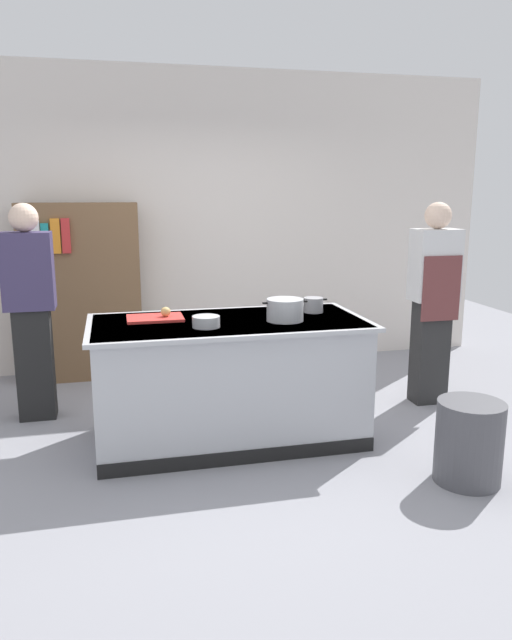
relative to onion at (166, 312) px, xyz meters
The scene contains 12 objects.
ground_plane 1.06m from the onion, 19.41° to the right, with size 10.00×10.00×0.00m, color gray.
back_wall 2.07m from the onion, 77.48° to the left, with size 6.40×0.12×3.00m, color silver.
counter_island 0.67m from the onion, 19.47° to the right, with size 1.98×0.98×0.90m.
cutting_board 0.09m from the onion, behind, with size 0.40×0.28×0.02m, color red.
onion is the anchor object (origin of this frame).
stock_pot 0.86m from the onion, 16.61° to the right, with size 0.33×0.26×0.16m.
sauce_pan 1.12m from the onion, ahead, with size 0.21×0.15×0.11m.
mixing_bowl 0.41m from the onion, 52.87° to the right, with size 0.19×0.19×0.08m, color #B7BABF.
trash_bin 2.23m from the onion, 33.26° to the right, with size 0.42×0.42×0.53m, color #4C4C51.
person_chef 2.28m from the onion, ahead, with size 0.38×0.25×1.72m.
person_guest 1.18m from the onion, 147.67° to the left, with size 0.38×0.24×1.72m.
bookshelf 1.78m from the onion, 111.74° to the left, with size 1.10×0.31×1.70m.
Camera 1 is at (-0.79, -4.15, 1.81)m, focal length 33.88 mm.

